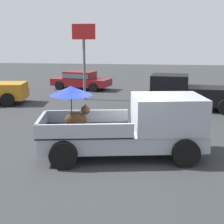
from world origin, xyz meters
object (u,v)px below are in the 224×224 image
object	(u,v)px
motel_sign	(84,46)
pickup_truck_far	(188,93)
pickup_truck_main	(135,125)
parked_sedan_near	(81,79)

from	to	relation	value
motel_sign	pickup_truck_far	bearing A→B (deg)	-17.91
pickup_truck_far	motel_sign	size ratio (longest dim) A/B	1.09
pickup_truck_main	pickup_truck_far	world-z (taller)	pickup_truck_main
pickup_truck_main	parked_sedan_near	size ratio (longest dim) A/B	1.16
pickup_truck_main	motel_sign	xyz separation A→B (m)	(-3.84, 9.38, 2.25)
pickup_truck_main	pickup_truck_far	distance (m)	7.74
pickup_truck_main	pickup_truck_far	size ratio (longest dim) A/B	1.08
pickup_truck_main	motel_sign	world-z (taller)	motel_sign
pickup_truck_far	motel_sign	world-z (taller)	motel_sign
pickup_truck_main	motel_sign	size ratio (longest dim) A/B	1.17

